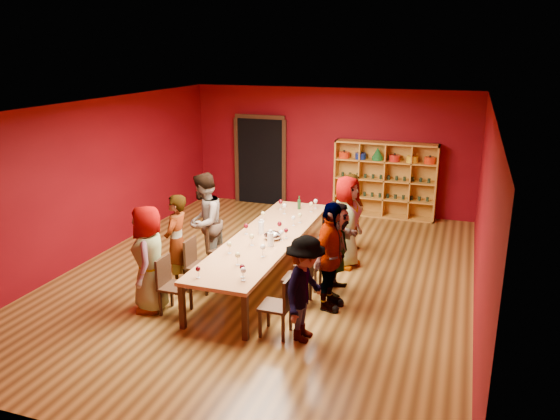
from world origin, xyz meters
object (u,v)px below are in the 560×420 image
Objects in this scene: person_right_0 at (305,289)px; spittoon_bowl at (273,236)px; chair_person_left_1 at (197,262)px; chair_person_left_2 at (218,246)px; shelving_unit at (385,176)px; person_right_2 at (335,247)px; chair_person_right_2 at (313,261)px; tasting_table at (267,239)px; chair_person_left_0 at (170,282)px; person_left_0 at (149,259)px; person_left_2 at (204,223)px; person_right_4 at (353,213)px; chair_person_right_1 at (302,275)px; person_right_3 at (346,222)px; person_right_1 at (330,257)px; wine_bottle at (299,204)px; chair_person_right_3 at (330,239)px; chair_person_right_0 at (281,303)px; chair_person_right_4 at (340,225)px; person_left_1 at (177,242)px.

spittoon_bowl is at bearing 37.32° from person_right_0.
chair_person_left_2 is at bearing 90.00° from chair_person_left_1.
shelving_unit is at bearing 66.16° from chair_person_left_1.
spittoon_bowl is at bearing 85.82° from person_right_2.
spittoon_bowl is (-0.76, 0.10, 0.32)m from chair_person_right_2.
spittoon_bowl is (0.15, -0.11, 0.12)m from tasting_table.
shelving_unit is at bearing 62.31° from chair_person_left_2.
chair_person_left_0 is 0.53× the size of person_left_0.
shelving_unit is at bearing 145.31° from person_left_2.
person_left_2 is 2.97m from person_right_4.
tasting_table is 1.25m from chair_person_right_1.
chair_person_left_0 is (-0.91, -1.77, -0.20)m from tasting_table.
person_right_0 is 0.97× the size of person_right_2.
chair_person_left_2 is 1.00× the size of chair_person_right_1.
chair_person_right_2 is at bearing 103.52° from person_left_0.
tasting_table is 2.49× the size of person_left_2.
person_right_3 is 0.84m from person_right_4.
person_right_1 is 6.20× the size of wine_bottle.
person_right_1 is at bearing -18.64° from chair_person_left_2.
person_left_0 reaches higher than chair_person_left_2.
chair_person_right_2 is at bearing -178.78° from person_right_3.
person_right_1 is 1.92× the size of chair_person_right_3.
person_left_0 is 0.99m from chair_person_left_1.
chair_person_left_0 reaches higher than tasting_table.
chair_person_left_0 is 0.52× the size of person_right_3.
chair_person_left_1 is 0.82m from chair_person_left_2.
chair_person_right_0 is at bearing 44.72° from person_left_2.
person_left_0 is at bearing -121.49° from chair_person_right_4.
person_left_1 reaches higher than spittoon_bowl.
person_right_2 is at bearing -3.59° from chair_person_left_2.
person_right_1 is 2.61m from person_right_4.
person_right_3 reaches higher than spittoon_bowl.
person_left_2 reaches higher than person_right_4.
tasting_table is at bearing 81.40° from person_right_2.
person_right_0 is at bearing 49.04° from person_left_2.
person_left_0 is at bearing 180.00° from chair_person_left_0.
chair_person_left_2 is 1.00× the size of chair_person_right_4.
chair_person_left_1 is 0.95m from person_left_2.
chair_person_right_2 is at bearing -96.12° from shelving_unit.
person_right_0 reaches higher than tasting_table.
chair_person_right_4 is 2.05m from spittoon_bowl.
spittoon_bowl is at bearing -105.67° from shelving_unit.
person_left_2 is (-1.16, -0.08, 0.21)m from tasting_table.
spittoon_bowl is (-1.10, 1.76, 0.06)m from person_right_0.
person_right_1 reaches higher than chair_person_right_1.
shelving_unit is 5.86m from person_left_1.
chair_person_left_0 is 3.45m from person_right_3.
person_right_3 is (1.21, 0.93, 0.16)m from tasting_table.
chair_person_right_1 is 1.77m from chair_person_right_3.
tasting_table is 2.63× the size of person_right_1.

